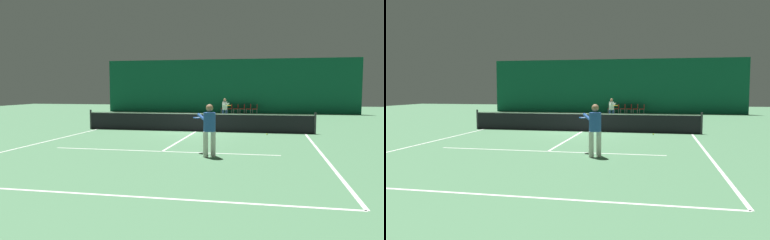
% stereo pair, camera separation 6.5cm
% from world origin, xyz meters
% --- Properties ---
extents(ground_plane, '(60.00, 60.00, 0.00)m').
position_xyz_m(ground_plane, '(0.00, 0.00, 0.00)').
color(ground_plane, '#4C7F56').
extents(backdrop_curtain, '(23.00, 0.12, 4.89)m').
position_xyz_m(backdrop_curtain, '(0.00, 15.15, 2.45)').
color(backdrop_curtain, '#0F5138').
rests_on(backdrop_curtain, ground).
extents(court_line_baseline_far, '(11.00, 0.10, 0.00)m').
position_xyz_m(court_line_baseline_far, '(0.00, 11.90, 0.00)').
color(court_line_baseline_far, white).
rests_on(court_line_baseline_far, ground).
extents(court_line_baseline_near, '(11.00, 0.10, 0.00)m').
position_xyz_m(court_line_baseline_near, '(0.00, -11.90, 0.00)').
color(court_line_baseline_near, white).
rests_on(court_line_baseline_near, ground).
extents(court_line_service_far, '(8.25, 0.10, 0.00)m').
position_xyz_m(court_line_service_far, '(0.00, 6.40, 0.00)').
color(court_line_service_far, white).
rests_on(court_line_service_far, ground).
extents(court_line_service_near, '(8.25, 0.10, 0.00)m').
position_xyz_m(court_line_service_near, '(0.00, -6.40, 0.00)').
color(court_line_service_near, white).
rests_on(court_line_service_near, ground).
extents(court_line_sideline_left, '(0.10, 23.80, 0.00)m').
position_xyz_m(court_line_sideline_left, '(-5.50, 0.00, 0.00)').
color(court_line_sideline_left, white).
rests_on(court_line_sideline_left, ground).
extents(court_line_sideline_right, '(0.10, 23.80, 0.00)m').
position_xyz_m(court_line_sideline_right, '(5.50, 0.00, 0.00)').
color(court_line_sideline_right, white).
rests_on(court_line_sideline_right, ground).
extents(court_line_centre, '(0.10, 12.80, 0.00)m').
position_xyz_m(court_line_centre, '(0.00, 0.00, 0.00)').
color(court_line_centre, white).
rests_on(court_line_centre, ground).
extents(tennis_net, '(12.00, 0.10, 1.07)m').
position_xyz_m(tennis_net, '(0.00, 0.00, 0.51)').
color(tennis_net, black).
rests_on(tennis_net, ground).
extents(player_near, '(1.05, 1.36, 1.73)m').
position_xyz_m(player_near, '(1.80, -7.10, 1.01)').
color(player_near, beige).
rests_on(player_near, ground).
extents(player_far, '(0.83, 1.32, 1.55)m').
position_xyz_m(player_far, '(0.71, 6.89, 0.90)').
color(player_far, navy).
rests_on(player_far, ground).
extents(courtside_chair_0, '(0.44, 0.44, 0.84)m').
position_xyz_m(courtside_chair_0, '(-0.23, 14.60, 0.49)').
color(courtside_chair_0, '#99999E').
rests_on(courtside_chair_0, ground).
extents(courtside_chair_1, '(0.44, 0.44, 0.84)m').
position_xyz_m(courtside_chair_1, '(0.33, 14.60, 0.49)').
color(courtside_chair_1, '#99999E').
rests_on(courtside_chair_1, ground).
extents(courtside_chair_2, '(0.44, 0.44, 0.84)m').
position_xyz_m(courtside_chair_2, '(0.89, 14.60, 0.49)').
color(courtside_chair_2, '#99999E').
rests_on(courtside_chair_2, ground).
extents(courtside_chair_3, '(0.44, 0.44, 0.84)m').
position_xyz_m(courtside_chair_3, '(1.46, 14.60, 0.49)').
color(courtside_chair_3, '#99999E').
rests_on(courtside_chair_3, ground).
extents(courtside_chair_4, '(0.44, 0.44, 0.84)m').
position_xyz_m(courtside_chair_4, '(2.02, 14.60, 0.49)').
color(courtside_chair_4, '#99999E').
rests_on(courtside_chair_4, ground).
extents(courtside_chair_5, '(0.44, 0.44, 0.84)m').
position_xyz_m(courtside_chair_5, '(2.58, 14.60, 0.49)').
color(courtside_chair_5, '#99999E').
rests_on(courtside_chair_5, ground).
extents(tennis_ball, '(0.07, 0.07, 0.07)m').
position_xyz_m(tennis_ball, '(3.64, -0.74, 0.03)').
color(tennis_ball, '#D1DB33').
rests_on(tennis_ball, ground).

